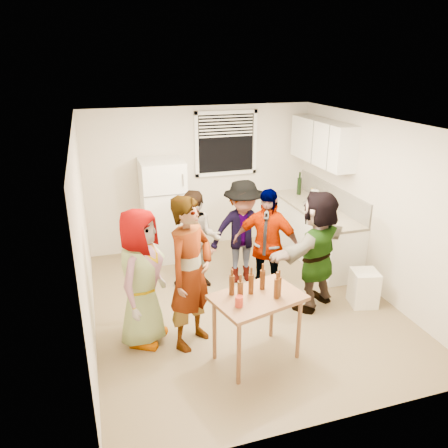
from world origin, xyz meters
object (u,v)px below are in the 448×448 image
object	(u,v)px
wine_bottle	(299,194)
blue_cup	(319,220)
kettle	(312,207)
beer_bottle_table	(240,302)
guest_black	(264,298)
guest_back_right	(242,279)
guest_orange	(312,304)
serving_table	(256,357)
red_cup	(239,306)
beer_bottle_counter	(328,219)
refrigerator	(164,210)
guest_grey	(146,339)
guest_stripe	(193,341)
guest_back_left	(198,285)
trash_bin	(364,288)

from	to	relation	value
wine_bottle	blue_cup	distance (m)	1.36
kettle	beer_bottle_table	xyz separation A→B (m)	(-2.11, -2.40, -0.09)
blue_cup	guest_black	size ratio (longest dim) A/B	0.07
kettle	guest_back_right	size ratio (longest dim) A/B	0.17
blue_cup	guest_orange	world-z (taller)	blue_cup
serving_table	guest_black	size ratio (longest dim) A/B	0.59
wine_bottle	red_cup	world-z (taller)	wine_bottle
kettle	guest_black	xyz separation A→B (m)	(-1.29, -1.12, -0.90)
beer_bottle_counter	red_cup	world-z (taller)	beer_bottle_counter
beer_bottle_counter	blue_cup	bearing A→B (deg)	-173.86
beer_bottle_table	kettle	bearing A→B (deg)	48.59
refrigerator	guest_grey	bearing A→B (deg)	-106.05
guest_stripe	guest_orange	bearing A→B (deg)	-29.05
guest_grey	guest_back_left	world-z (taller)	guest_back_left
kettle	refrigerator	bearing A→B (deg)	152.64
wine_bottle	beer_bottle_counter	size ratio (longest dim) A/B	1.20
wine_bottle	serving_table	xyz separation A→B (m)	(-1.99, -3.05, -0.90)
guest_back_right	kettle	bearing A→B (deg)	20.91
guest_stripe	guest_black	distance (m)	1.41
guest_orange	trash_bin	bearing A→B (deg)	135.84
wine_bottle	trash_bin	distance (m)	2.48
kettle	beer_bottle_table	size ratio (longest dim) A/B	1.09
kettle	guest_black	distance (m)	1.93
guest_grey	beer_bottle_table	bearing A→B (deg)	-98.28
wine_bottle	kettle	bearing A→B (deg)	-98.07
red_cup	guest_back_left	world-z (taller)	red_cup
beer_bottle_table	guest_back_right	distance (m)	2.18
beer_bottle_table	guest_orange	bearing A→B (deg)	32.86
serving_table	guest_grey	size ratio (longest dim) A/B	0.57
refrigerator	blue_cup	bearing A→B (deg)	-30.86
wine_bottle	serving_table	world-z (taller)	wine_bottle
kettle	wine_bottle	size ratio (longest dim) A/B	0.86
kettle	beer_bottle_counter	world-z (taller)	beer_bottle_counter
guest_black	guest_stripe	bearing A→B (deg)	-111.63
blue_cup	red_cup	xyz separation A→B (m)	(-1.95, -1.86, -0.09)
refrigerator	serving_table	bearing A→B (deg)	-80.48
serving_table	guest_grey	bearing A→B (deg)	147.82
guest_black	guest_grey	bearing A→B (deg)	-126.06
wine_bottle	guest_stripe	bearing A→B (deg)	-135.98
serving_table	beer_bottle_table	world-z (taller)	beer_bottle_table
guest_grey	guest_stripe	world-z (taller)	guest_grey
trash_bin	guest_back_right	world-z (taller)	trash_bin
kettle	guest_orange	bearing A→B (deg)	-126.89
refrigerator	guest_back_left	distance (m)	1.46
red_cup	blue_cup	bearing A→B (deg)	43.71
serving_table	refrigerator	bearing A→B (deg)	99.52
guest_back_right	guest_stripe	bearing A→B (deg)	-128.41
beer_bottle_counter	guest_back_right	xyz separation A→B (m)	(-1.36, 0.10, -0.90)
refrigerator	guest_back_left	xyz separation A→B (m)	(0.28, -1.16, -0.85)
beer_bottle_counter	guest_grey	xyz separation A→B (m)	(-3.01, -1.00, -0.90)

